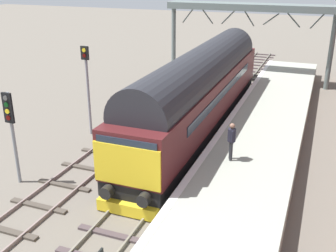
{
  "coord_description": "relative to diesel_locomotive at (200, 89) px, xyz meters",
  "views": [
    {
      "loc": [
        6.1,
        -14.25,
        8.68
      ],
      "look_at": [
        0.2,
        0.99,
        2.28
      ],
      "focal_mm": 43.56,
      "sensor_mm": 36.0,
      "label": 1
    }
  ],
  "objects": [
    {
      "name": "station_platform",
      "position": [
        3.6,
        -6.36,
        -1.98
      ],
      "size": [
        4.0,
        44.0,
        1.01
      ],
      "color": "#A1A799",
      "rests_on": "ground"
    },
    {
      "name": "overhead_footbridge",
      "position": [
        0.31,
        11.63,
        3.04
      ],
      "size": [
        12.78,
        2.0,
        6.09
      ],
      "color": "slate",
      "rests_on": "ground"
    },
    {
      "name": "signal_post_mid",
      "position": [
        -5.48,
        -2.58,
        0.53
      ],
      "size": [
        0.44,
        0.22,
        4.89
      ],
      "color": "gray",
      "rests_on": "ground"
    },
    {
      "name": "track_adjacent_west",
      "position": [
        -3.48,
        -6.36,
        -2.43
      ],
      "size": [
        2.5,
        60.0,
        0.15
      ],
      "color": "gray",
      "rests_on": "ground"
    },
    {
      "name": "signal_post_near",
      "position": [
        -5.48,
        -8.47,
        0.16
      ],
      "size": [
        0.44,
        0.22,
        4.04
      ],
      "color": "gray",
      "rests_on": "ground"
    },
    {
      "name": "ground_plane",
      "position": [
        -0.0,
        -6.36,
        -2.48
      ],
      "size": [
        140.0,
        140.0,
        0.0
      ],
      "primitive_type": "plane",
      "color": "#6A6258",
      "rests_on": "ground"
    },
    {
      "name": "track_main",
      "position": [
        -0.0,
        -6.36,
        -2.43
      ],
      "size": [
        2.5,
        60.0,
        0.15
      ],
      "color": "slate",
      "rests_on": "ground"
    },
    {
      "name": "diesel_locomotive",
      "position": [
        0.0,
        0.0,
        0.0
      ],
      "size": [
        2.74,
        18.37,
        4.68
      ],
      "color": "black",
      "rests_on": "ground"
    },
    {
      "name": "waiting_passenger",
      "position": [
        2.92,
        -5.02,
        -0.49
      ],
      "size": [
        0.43,
        0.49,
        1.64
      ],
      "rotation": [
        0.0,
        0.0,
        1.91
      ],
      "color": "#282A2E",
      "rests_on": "station_platform"
    }
  ]
}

